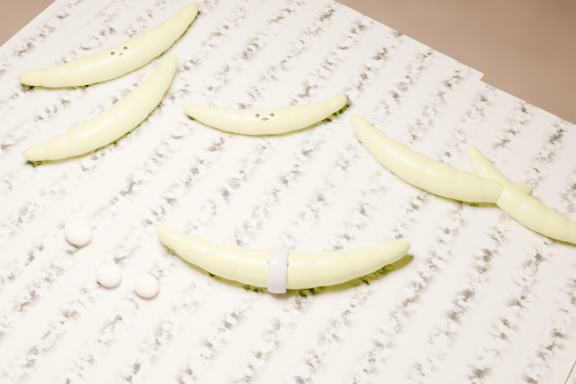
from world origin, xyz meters
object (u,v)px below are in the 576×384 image
Objects in this scene: banana_left_b at (117,118)px; banana_taped at (278,268)px; banana_upper_b at (523,205)px; banana_center at (265,119)px; banana_upper_a at (428,172)px; banana_left_a at (120,57)px.

banana_taped is at bearing -88.83° from banana_left_b.
banana_taped reaches higher than banana_upper_b.
banana_center and banana_upper_b have the same top height.
banana_taped is (0.28, -0.05, 0.00)m from banana_left_b.
banana_upper_a is at bearing -159.81° from banana_upper_b.
banana_center is 0.90× the size of banana_upper_a.
banana_upper_a reaches higher than banana_center.
banana_taped is (0.34, -0.13, 0.00)m from banana_left_a.
banana_left_a is 0.89× the size of banana_taped.
banana_left_b is at bearing 138.17° from banana_taped.
banana_left_a is 1.12× the size of banana_upper_a.
banana_center is (0.15, 0.10, -0.00)m from banana_left_b.
banana_upper_b is (0.46, 0.18, -0.00)m from banana_left_b.
banana_left_b is 1.00× the size of banana_upper_a.
banana_upper_a is (0.35, 0.15, 0.00)m from banana_left_b.
banana_upper_b is (0.31, 0.07, 0.00)m from banana_center.
banana_left_a is 0.10m from banana_left_b.
banana_upper_a reaches higher than banana_upper_b.
banana_left_a reaches higher than banana_upper_b.
banana_center is 0.20m from banana_taped.
banana_left_b is 0.38m from banana_upper_a.
banana_upper_a is 1.22× the size of banana_upper_b.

